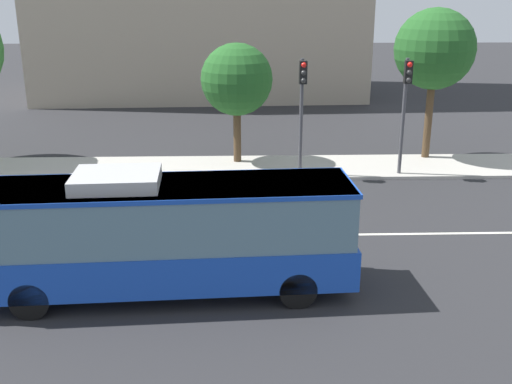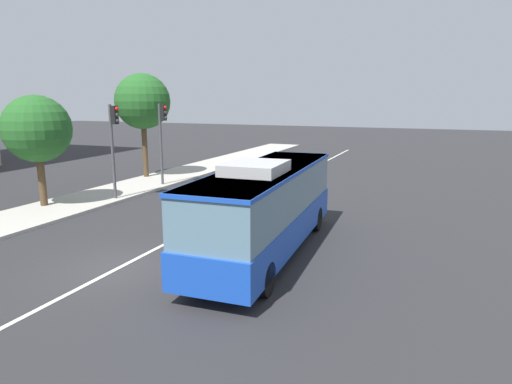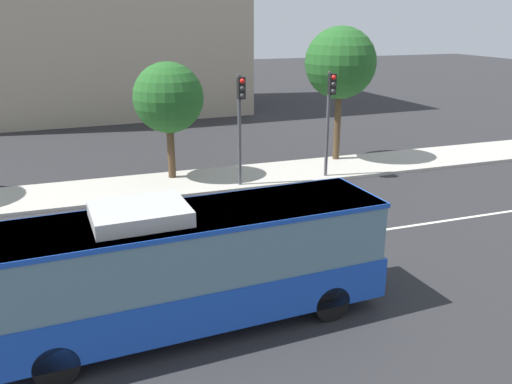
# 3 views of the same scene
# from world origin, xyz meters

# --- Properties ---
(ground_plane) EXTENTS (160.00, 160.00, 0.00)m
(ground_plane) POSITION_xyz_m (0.00, 0.00, 0.00)
(ground_plane) COLOR #28282B
(lane_centre_line) EXTENTS (76.00, 0.16, 0.01)m
(lane_centre_line) POSITION_xyz_m (0.00, 0.00, 0.01)
(lane_centre_line) COLOR silver
(lane_centre_line) RESTS_ON ground_plane
(transit_bus) EXTENTS (10.12, 3.04, 3.46)m
(transit_bus) POSITION_xyz_m (3.25, -3.94, 1.81)
(transit_bus) COLOR #1947B7
(transit_bus) RESTS_ON ground_plane
(traffic_light_near_corner) EXTENTS (0.33, 0.62, 5.20)m
(traffic_light_near_corner) POSITION_xyz_m (12.40, 6.65, 3.56)
(traffic_light_near_corner) COLOR #47474C
(traffic_light_near_corner) RESTS_ON ground_plane
(traffic_light_mid_block) EXTENTS (0.33, 0.62, 5.20)m
(traffic_light_mid_block) POSITION_xyz_m (7.96, 6.66, 3.56)
(traffic_light_mid_block) COLOR #47474C
(traffic_light_mid_block) RESTS_ON ground_plane
(street_tree_kerbside_centre) EXTENTS (3.75, 3.75, 7.20)m
(street_tree_kerbside_centre) POSITION_xyz_m (14.40, 9.54, 5.29)
(street_tree_kerbside_centre) COLOR #4C3823
(street_tree_kerbside_centre) RESTS_ON ground_plane
(street_tree_kerbside_right) EXTENTS (3.32, 3.32, 5.69)m
(street_tree_kerbside_right) POSITION_xyz_m (5.18, 9.03, 4.00)
(street_tree_kerbside_right) COLOR #4C3823
(street_tree_kerbside_right) RESTS_ON ground_plane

